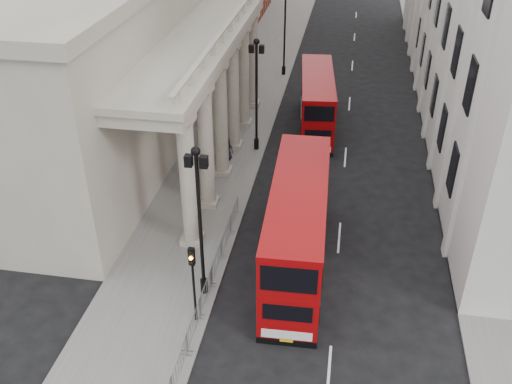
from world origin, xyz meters
name	(u,v)px	position (x,y,z in m)	size (l,w,h in m)	color
ground	(196,354)	(0.00, 0.00, 0.00)	(260.00, 260.00, 0.00)	black
sidewalk_west	(249,96)	(-3.00, 30.00, 0.06)	(6.00, 140.00, 0.12)	slate
sidewalk_east	(437,109)	(13.50, 30.00, 0.06)	(3.00, 140.00, 0.12)	slate
kerb	(281,98)	(-0.05, 30.00, 0.07)	(0.20, 140.00, 0.14)	slate
portico_building	(110,75)	(-10.50, 18.00, 6.00)	(9.00, 28.00, 12.00)	gray
lamp_post_south	(200,214)	(-0.60, 4.00, 4.91)	(1.05, 0.44, 8.32)	black
lamp_post_mid	(256,88)	(-0.60, 20.00, 4.91)	(1.05, 0.44, 8.32)	black
lamp_post_north	(285,25)	(-0.60, 36.00, 4.91)	(1.05, 0.44, 8.32)	black
traffic_light	(193,272)	(-0.50, 1.98, 3.11)	(0.28, 0.33, 4.30)	black
crowd_barriers	(200,308)	(-0.35, 2.23, 0.67)	(0.50, 18.75, 1.10)	gray
bus_near	(298,227)	(3.78, 6.96, 2.64)	(3.21, 11.78, 5.05)	#910608
bus_far	(317,101)	(3.41, 24.68, 2.28)	(3.43, 10.29, 4.36)	#8E0608
pedestrian_a	(220,156)	(-2.65, 16.90, 0.95)	(0.61, 0.40, 1.67)	black
pedestrian_b	(188,167)	(-4.44, 14.98, 0.96)	(0.82, 0.64, 1.69)	black
pedestrian_c	(228,149)	(-2.37, 18.05, 0.93)	(0.79, 0.51, 1.61)	black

